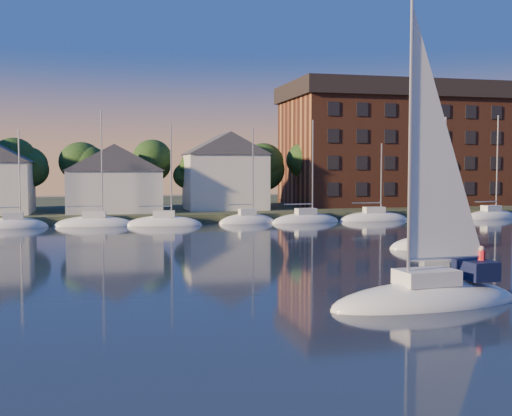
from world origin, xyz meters
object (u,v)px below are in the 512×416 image
object	(u,v)px
clubhouse_centre	(114,178)
condo_block	(391,144)
hero_sailboat	(429,291)
clubhouse_east	(225,170)
drifting_sailboat_right	(434,248)

from	to	relation	value
clubhouse_centre	condo_block	bearing A→B (deg)	11.24
condo_block	hero_sailboat	bearing A→B (deg)	-114.01
clubhouse_east	hero_sailboat	bearing A→B (deg)	-90.92
hero_sailboat	drifting_sailboat_right	size ratio (longest dim) A/B	1.32
clubhouse_centre	drifting_sailboat_right	size ratio (longest dim) A/B	1.01
clubhouse_centre	drifting_sailboat_right	bearing A→B (deg)	-55.03
condo_block	drifting_sailboat_right	size ratio (longest dim) A/B	2.72
clubhouse_centre	hero_sailboat	xyz separation A→B (m)	(13.13, -52.38, -4.51)
condo_block	drifting_sailboat_right	distance (m)	45.97
drifting_sailboat_right	condo_block	bearing A→B (deg)	79.03
drifting_sailboat_right	clubhouse_centre	bearing A→B (deg)	135.21
clubhouse_east	hero_sailboat	size ratio (longest dim) A/B	0.70
clubhouse_east	drifting_sailboat_right	bearing A→B (deg)	-74.83
clubhouse_east	clubhouse_centre	bearing A→B (deg)	-171.87
clubhouse_east	condo_block	size ratio (longest dim) A/B	0.34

